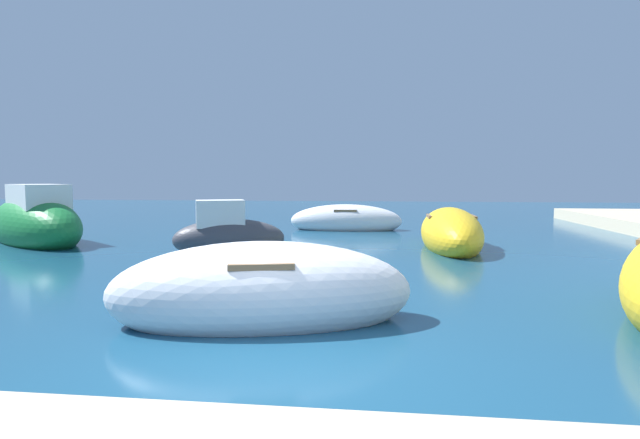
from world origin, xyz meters
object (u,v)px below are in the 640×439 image
moored_boat_0 (228,235)px  moored_boat_4 (451,233)px  moored_boat_1 (35,223)px  moored_boat_2 (262,293)px  moored_boat_3 (346,221)px

moored_boat_0 → moored_boat_4: bearing=-9.1°
moored_boat_1 → moored_boat_2: bearing=178.0°
moored_boat_2 → moored_boat_3: bearing=-104.6°
moored_boat_3 → moored_boat_4: moored_boat_4 is taller
moored_boat_0 → moored_boat_4: size_ratio=0.65×
moored_boat_4 → moored_boat_0: bearing=102.7°
moored_boat_0 → moored_boat_1: size_ratio=0.57×
moored_boat_3 → moored_boat_0: bearing=63.4°
moored_boat_1 → moored_boat_2: 12.26m
moored_boat_4 → moored_boat_1: bearing=92.0°
moored_boat_2 → moored_boat_0: bearing=-82.6°
moored_boat_1 → moored_boat_2: (9.28, -8.01, -0.19)m
moored_boat_1 → moored_boat_3: (9.56, 5.06, -0.24)m
moored_boat_1 → moored_boat_4: size_ratio=1.14×
moored_boat_0 → moored_boat_2: moored_boat_0 is taller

